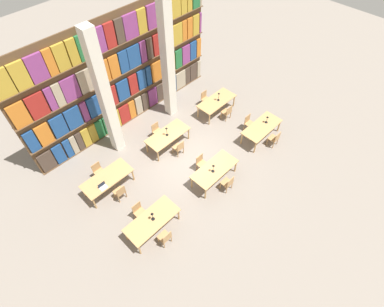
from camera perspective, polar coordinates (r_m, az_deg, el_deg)
The scene contains 28 objects.
ground_plane at distance 13.80m, azimuth -0.41°, elevation -1.48°, with size 40.00×40.00×0.00m, color gray.
bookshelf_bank at distance 14.45m, azimuth -12.87°, elevation 14.43°, with size 10.21×0.35×5.50m.
pillar_left at distance 12.79m, azimuth -16.25°, elevation 10.25°, with size 0.47×0.47×6.00m.
pillar_center at distance 14.33m, azimuth -4.66°, elevation 16.94°, with size 0.47×0.47×6.00m.
reading_table_0 at distance 11.52m, azimuth -7.62°, elevation -12.56°, with size 2.12×0.95×0.75m.
chair_0 at distance 11.41m, azimuth -5.09°, elevation -15.61°, with size 0.42×0.40×0.86m.
chair_1 at distance 12.02m, azimuth -10.05°, elevation -10.81°, with size 0.42×0.40×0.86m.
desk_lamp_0 at distance 11.19m, azimuth -7.58°, elevation -11.57°, with size 0.14×0.14×0.45m.
reading_table_1 at distance 12.70m, azimuth 4.31°, elevation -3.09°, with size 2.12×0.95×0.75m.
chair_2 at distance 12.62m, azimuth 6.84°, elevation -5.59°, with size 0.42×0.40×0.86m.
chair_3 at distance 13.16m, azimuth 1.79°, elevation -1.80°, with size 0.42×0.40×0.86m.
desk_lamp_1 at distance 12.32m, azimuth 4.08°, elevation -2.59°, with size 0.14×0.14×0.44m.
reading_table_2 at distance 14.68m, azimuth 13.16°, elevation 4.85°, with size 2.12×0.95×0.75m.
chair_4 at distance 14.63m, azimuth 15.46°, elevation 2.79°, with size 0.42×0.40×0.86m.
chair_5 at distance 15.10m, azimuth 10.77°, elevation 5.81°, with size 0.42×0.40×0.86m.
desk_lamp_2 at distance 14.69m, azimuth 14.14°, elevation 6.50°, with size 0.14×0.14×0.40m.
reading_table_3 at distance 12.88m, azimuth -15.86°, elevation -4.66°, with size 2.12×0.95×0.75m.
chair_6 at distance 12.64m, azimuth -13.56°, elevation -7.14°, with size 0.42×0.40×0.86m.
chair_7 at distance 13.50m, azimuth -17.37°, elevation -3.20°, with size 0.42×0.40×0.86m.
laptop at distance 12.56m, azimuth -16.61°, elevation -6.08°, with size 0.32×0.22×0.21m.
reading_table_4 at distance 13.98m, azimuth -4.66°, elevation 3.44°, with size 2.12×0.95×0.75m.
chair_8 at distance 13.75m, azimuth -2.52°, elevation 1.19°, with size 0.42×0.40×0.86m.
chair_9 at distance 14.55m, azimuth -6.69°, elevation 4.35°, with size 0.42×0.40×0.86m.
desk_lamp_3 at distance 13.66m, azimuth -4.87°, elevation 4.49°, with size 0.14×0.14×0.50m.
reading_table_5 at distance 15.72m, azimuth 4.72°, elevation 9.82°, with size 2.12×0.95×0.75m.
chair_10 at distance 15.50m, azimuth 6.71°, elevation 7.86°, with size 0.42×0.40×0.86m.
chair_11 at distance 16.21m, azimuth 2.55°, elevation 10.44°, with size 0.42×0.40×0.86m.
desk_lamp_4 at distance 15.49m, azimuth 5.12°, elevation 11.00°, with size 0.14×0.14×0.48m.
Camera 1 is at (-6.03, -6.03, 10.85)m, focal length 28.00 mm.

